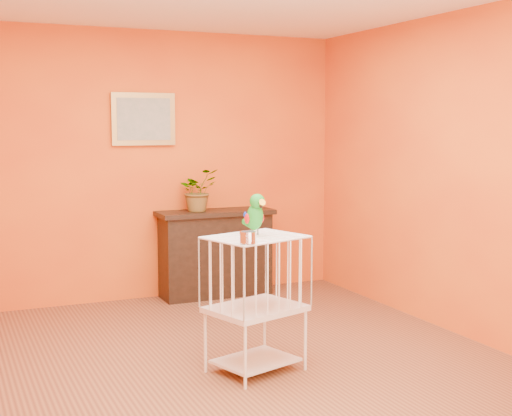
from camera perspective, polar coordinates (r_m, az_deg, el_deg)
name	(u,v)px	position (r m, az deg, el deg)	size (l,w,h in m)	color
ground	(231,368)	(5.12, -2.02, -12.67)	(4.50, 4.50, 0.00)	brown
room_shell	(230,142)	(4.84, -2.09, 5.33)	(4.50, 4.50, 4.50)	orange
console_cabinet	(216,253)	(7.09, -3.25, -3.62)	(1.15, 0.41, 0.86)	black
potted_plant	(197,195)	(6.98, -4.76, 1.07)	(0.37, 0.41, 0.32)	#26722D
framed_picture	(144,119)	(6.94, -8.98, 7.04)	(0.62, 0.04, 0.50)	#A77F3B
birdcage	(256,302)	(4.92, -0.03, -7.52)	(0.72, 0.63, 0.94)	silver
feed_cup	(248,237)	(4.52, -0.65, -2.36)	(0.11, 0.11, 0.07)	silver
parrot	(255,214)	(4.87, -0.08, -0.48)	(0.14, 0.26, 0.29)	#59544C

